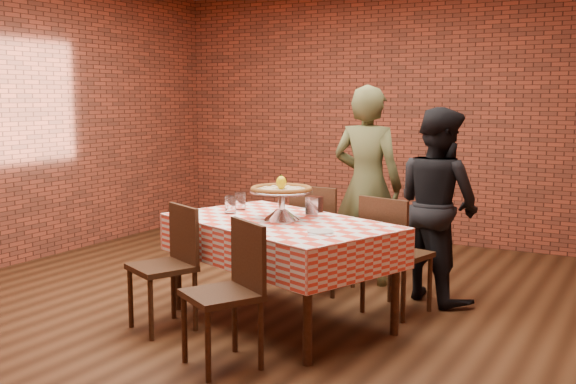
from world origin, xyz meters
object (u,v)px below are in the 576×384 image
object	(u,v)px
water_glass_right	(240,201)
chair_near_left	(162,269)
pizza_stand	(281,205)
chair_far_left	(324,237)
pizza	(281,190)
diner_black	(438,205)
chair_near_right	(222,296)
table	(280,272)
diner_olive	(367,185)
chair_far_right	(397,254)
condiment_caddy	(314,206)
water_glass_left	(230,205)

from	to	relation	value
water_glass_right	chair_near_left	xyz separation A→B (m)	(-0.14, -0.81, -0.39)
pizza_stand	chair_far_left	world-z (taller)	pizza_stand
pizza	diner_black	world-z (taller)	diner_black
diner_black	chair_near_right	bearing A→B (deg)	101.19
table	chair_near_left	size ratio (longest dim) A/B	1.88
diner_olive	chair_far_right	bearing A→B (deg)	129.17
pizza	diner_black	xyz separation A→B (m)	(0.84, 1.08, -0.19)
pizza_stand	diner_black	xyz separation A→B (m)	(0.84, 1.08, -0.08)
diner_olive	pizza	bearing A→B (deg)	85.12
pizza	chair_far_right	distance (m)	1.04
condiment_caddy	diner_olive	size ratio (longest dim) A/B	0.09
chair_far_left	diner_olive	bearing A→B (deg)	-115.88
pizza_stand	chair_near_left	xyz separation A→B (m)	(-0.64, -0.59, -0.42)
condiment_caddy	diner_black	size ratio (longest dim) A/B	0.10
pizza	diner_black	distance (m)	1.38
chair_far_right	chair_near_left	bearing A→B (deg)	55.52
pizza	chair_near_right	world-z (taller)	pizza
pizza_stand	diner_olive	xyz separation A→B (m)	(0.14, 1.29, 0.01)
water_glass_left	diner_olive	size ratio (longest dim) A/B	0.08
table	chair_far_left	world-z (taller)	chair_far_left
chair_near_right	water_glass_right	bearing A→B (deg)	147.53
chair_near_right	water_glass_left	bearing A→B (deg)	150.63
chair_far_left	diner_black	world-z (taller)	diner_black
pizza_stand	chair_far_left	xyz separation A→B (m)	(-0.08, 0.88, -0.41)
table	diner_black	world-z (taller)	diner_black
table	diner_olive	size ratio (longest dim) A/B	0.94
pizza_stand	table	bearing A→B (deg)	-75.59
pizza	chair_far_left	xyz separation A→B (m)	(-0.08, 0.88, -0.52)
water_glass_right	pizza	bearing A→B (deg)	-24.02
chair_near_left	diner_olive	distance (m)	2.08
water_glass_right	diner_olive	size ratio (longest dim) A/B	0.08
table	condiment_caddy	bearing A→B (deg)	62.46
diner_olive	diner_black	distance (m)	0.74
water_glass_left	condiment_caddy	xyz separation A→B (m)	(0.63, 0.19, 0.01)
pizza	water_glass_left	bearing A→B (deg)	174.48
chair_near_left	diner_black	bearing A→B (deg)	73.13
water_glass_left	chair_near_right	distance (m)	1.22
pizza_stand	chair_near_right	xyz separation A→B (m)	(0.12, -0.95, -0.42)
table	chair_near_right	world-z (taller)	chair_near_right
water_glass_right	diner_black	bearing A→B (deg)	32.52
table	water_glass_left	world-z (taller)	water_glass_left
diner_black	water_glass_right	bearing A→B (deg)	63.33
diner_black	water_glass_left	bearing A→B (deg)	68.88
chair_near_right	diner_black	size ratio (longest dim) A/B	0.57
pizza	chair_near_left	distance (m)	1.02
water_glass_right	chair_far_left	size ratio (longest dim) A/B	0.15
water_glass_left	chair_far_left	distance (m)	0.99
water_glass_left	water_glass_right	world-z (taller)	same
water_glass_left	diner_black	world-z (taller)	diner_black
pizza	condiment_caddy	xyz separation A→B (m)	(0.15, 0.23, -0.14)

